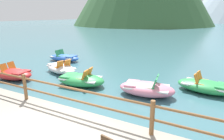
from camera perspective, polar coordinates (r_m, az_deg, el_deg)
name	(u,v)px	position (r m, az deg, el deg)	size (l,w,h in m)	color
ground_plane	(200,33)	(43.25, 23.79, 9.69)	(200.00, 200.00, 0.00)	#3D6B75
dock_railing	(77,96)	(6.29, -9.89, -7.45)	(23.92, 0.12, 0.95)	brown
pedal_boat_0	(61,68)	(12.53, -14.35, 0.49)	(2.73, 1.94, 0.84)	white
pedal_boat_1	(14,74)	(12.15, -26.29, -0.98)	(2.40, 1.50, 0.88)	red
pedal_boat_3	(206,86)	(10.03, 25.28, -4.20)	(2.67, 1.67, 0.87)	green
pedal_boat_4	(81,80)	(10.05, -8.91, -2.72)	(2.62, 1.72, 0.89)	green
pedal_boat_5	(146,89)	(8.86, 9.79, -5.23)	(2.58, 1.68, 0.90)	pink
pedal_boat_7	(64,58)	(15.63, -13.51, 3.47)	(2.61, 1.31, 0.84)	blue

